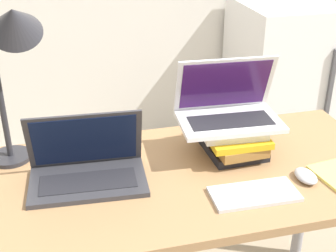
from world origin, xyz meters
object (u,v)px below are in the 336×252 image
object	(u,v)px
desk_lamp	(13,41)
mouse	(306,176)
laptop_left	(87,167)
book_stack	(231,135)
laptop_on_books	(228,109)
mini_fridge	(279,82)
wireless_keyboard	(254,194)

from	to	relation	value
desk_lamp	mouse	bearing A→B (deg)	-21.47
laptop_left	book_stack	world-z (taller)	laptop_left
laptop_left	book_stack	size ratio (longest dim) A/B	1.32
laptop_left	mouse	world-z (taller)	laptop_left
laptop_left	laptop_on_books	distance (m)	0.51
mouse	mini_fridge	xyz separation A→B (m)	(0.60, 1.34, -0.25)
book_stack	laptop_on_books	world-z (taller)	laptop_on_books
laptop_left	desk_lamp	world-z (taller)	desk_lamp
laptop_on_books	wireless_keyboard	bearing A→B (deg)	-92.51
wireless_keyboard	mouse	xyz separation A→B (m)	(0.19, 0.04, 0.01)
laptop_left	mini_fridge	bearing A→B (deg)	42.71
mouse	desk_lamp	distance (m)	1.00
desk_lamp	laptop_on_books	bearing A→B (deg)	-8.00
laptop_on_books	desk_lamp	xyz separation A→B (m)	(-0.67, 0.09, 0.26)
laptop_left	wireless_keyboard	distance (m)	0.53
laptop_on_books	desk_lamp	distance (m)	0.72
book_stack	laptop_on_books	distance (m)	0.10
laptop_left	book_stack	bearing A→B (deg)	6.98
laptop_on_books	wireless_keyboard	size ratio (longest dim) A/B	1.32
laptop_on_books	mini_fridge	distance (m)	1.41
laptop_left	book_stack	distance (m)	0.51
laptop_left	mini_fridge	size ratio (longest dim) A/B	0.38
book_stack	laptop_on_books	size ratio (longest dim) A/B	0.81
desk_lamp	mini_fridge	xyz separation A→B (m)	(1.45, 1.01, -0.66)
laptop_on_books	mini_fridge	xyz separation A→B (m)	(0.78, 1.10, -0.40)
desk_lamp	wireless_keyboard	bearing A→B (deg)	-29.77
book_stack	wireless_keyboard	distance (m)	0.28
laptop_left	mouse	distance (m)	0.70
desk_lamp	mini_fridge	world-z (taller)	desk_lamp
mouse	laptop_on_books	bearing A→B (deg)	127.12
book_stack	laptop_on_books	bearing A→B (deg)	159.17
laptop_on_books	mouse	xyz separation A→B (m)	(0.18, -0.24, -0.15)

